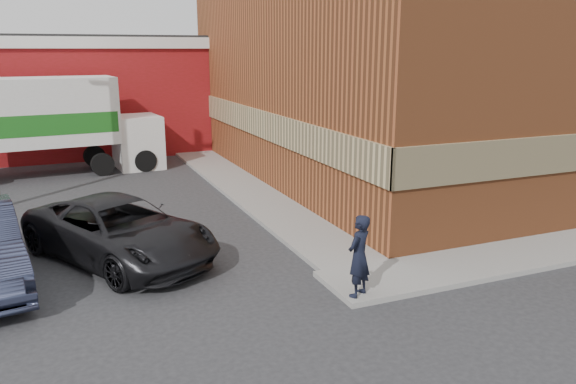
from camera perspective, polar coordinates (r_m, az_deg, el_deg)
name	(u,v)px	position (r m, az deg, el deg)	size (l,w,h in m)	color
ground	(333,273)	(12.98, 4.57, -8.20)	(90.00, 90.00, 0.00)	#28282B
brick_building	(420,56)	(24.14, 13.29, 13.27)	(14.25, 18.25, 9.36)	brown
sidewalk_west	(238,184)	(21.16, -5.12, 0.85)	(1.80, 18.00, 0.12)	gray
warehouse	(42,94)	(30.72, -23.74, 9.10)	(16.30, 8.30, 5.60)	maroon
man	(359,256)	(11.32, 7.22, -6.46)	(0.62, 0.41, 1.69)	black
suv_a	(119,230)	(14.05, -16.77, -3.76)	(2.49, 5.39, 1.50)	black
box_truck	(57,119)	(24.41, -22.45, 6.84)	(8.05, 2.99, 3.89)	white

